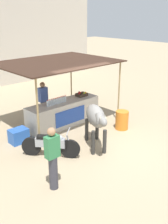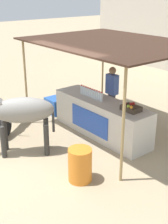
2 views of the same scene
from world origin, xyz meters
The scene contains 10 objects.
ground_plane centered at (0.00, 0.00, 0.00)m, with size 60.00×60.00×0.00m, color tan.
stall_counter centered at (0.00, 2.20, 0.48)m, with size 3.00×0.82×0.96m.
stall_awning centered at (0.00, 2.50, 2.34)m, with size 4.20×3.20×2.44m.
water_bottle_row centered at (-0.35, 2.15, 1.07)m, with size 0.88×0.07×0.25m.
fruit_crate centered at (0.99, 2.25, 1.03)m, with size 0.44×0.32×0.18m.
vendor_behind_counter centered at (-0.40, 2.95, 0.85)m, with size 0.34×0.22×1.65m.
cooler_box centered at (-2.04, 2.10, 0.24)m, with size 0.60×0.44×0.48m, color blue.
water_barrel centered at (1.36, 0.43, 0.35)m, with size 0.48×0.48×0.70m, color orange.
cow centered at (-0.39, 0.09, 1.03)m, with size 1.28×1.73×1.44m.
motorcycle_parked centered at (-1.80, 0.59, 0.43)m, with size 1.20×1.44×0.90m.
Camera 2 is at (5.63, -2.91, 3.65)m, focal length 50.00 mm.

